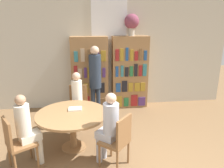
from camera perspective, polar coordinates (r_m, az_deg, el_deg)
name	(u,v)px	position (r m, az deg, el deg)	size (l,w,h in m)	color
wall_back	(109,51)	(5.80, -0.76, 8.70)	(6.40, 0.07, 3.00)	beige
bookshelf_left	(90,74)	(5.68, -5.81, 2.67)	(0.93, 0.34, 1.89)	olive
bookshelf_right	(130,73)	(5.79, 4.66, 2.98)	(0.93, 0.34, 1.89)	olive
flower_vase	(132,22)	(5.64, 5.16, 15.75)	(0.37, 0.37, 0.54)	#B7AD9E
reading_table	(72,118)	(4.02, -10.35, -8.83)	(1.28, 1.28, 0.70)	olive
chair_near_camera	(16,141)	(3.77, -23.79, -13.52)	(0.55, 0.55, 0.90)	brown
chair_left_side	(78,103)	(4.95, -8.80, -4.97)	(0.43, 0.43, 0.90)	brown
chair_far_side	(118,139)	(3.53, 1.65, -14.18)	(0.56, 0.56, 0.90)	brown
seated_reader_left	(77,98)	(4.71, -9.14, -3.69)	(0.25, 0.36, 1.24)	silver
seated_reader_right	(109,125)	(3.52, -0.90, -10.62)	(0.40, 0.40, 1.24)	#B2B7C6
seated_reader_back	(27,127)	(3.73, -21.30, -10.48)	(0.39, 0.36, 1.23)	beige
librarian_standing	(95,74)	(5.17, -4.41, 2.51)	(0.29, 0.56, 1.72)	#232D3D
open_book_on_table	(75,109)	(4.10, -9.60, -6.44)	(0.24, 0.18, 0.03)	silver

